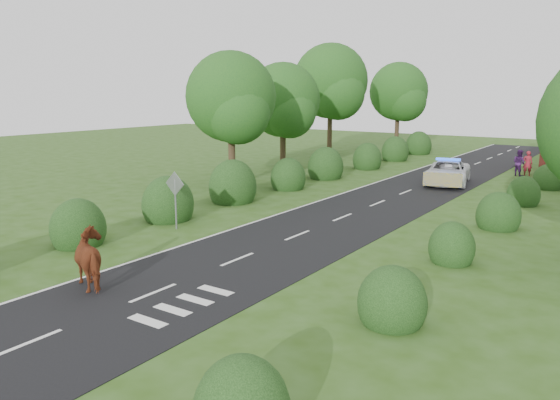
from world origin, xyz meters
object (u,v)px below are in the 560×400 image
Objects in this scene: cow at (95,263)px; pedestrian_purple at (519,163)px; road_sign at (175,192)px; police_van at (447,172)px; pedestrian_red at (528,163)px.

cow is 1.13× the size of pedestrian_purple.
police_van is (6.09, 18.37, -0.89)m from road_sign.
cow is 32.32m from pedestrian_red.
pedestrian_red is (6.63, 31.63, 0.14)m from cow.
road_sign is 19.37m from police_van.
pedestrian_red is at bearing 68.89° from road_sign.
police_van is (3.03, 24.92, 0.02)m from cow.
police_van reaches higher than cow.
road_sign is 26.90m from pedestrian_red.
pedestrian_purple is (3.10, 6.29, 0.17)m from police_van.
police_van is 7.62m from pedestrian_red.
pedestrian_red is 0.95× the size of pedestrian_purple.
cow is 1.19× the size of pedestrian_red.
road_sign is at bearing 62.25° from pedestrian_red.
road_sign is 1.20× the size of cow.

